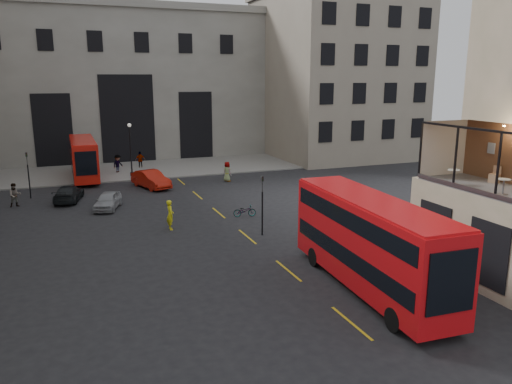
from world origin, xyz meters
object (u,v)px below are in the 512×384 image
object	(u,v)px
pedestrian_b	(118,164)
cafe_chair_d	(494,178)
traffic_light_far	(28,169)
car_a	(108,201)
car_b	(151,179)
bus_near	(370,240)
bus_far	(83,157)
cafe_table_far	(454,175)
cyclist	(170,215)
pedestrian_d	(227,172)
street_lamp_b	(131,153)
pedestrian_a	(15,195)
car_c	(69,193)
cafe_table_mid	(504,184)
pedestrian_c	(140,160)
bicycle	(245,211)
traffic_light_near	(262,198)

from	to	relation	value
pedestrian_b	cafe_chair_d	bearing A→B (deg)	-108.16
traffic_light_far	car_a	xyz separation A→B (m)	(5.59, -5.77, -1.78)
car_a	car_b	size ratio (longest dim) A/B	0.80
traffic_light_far	cafe_chair_d	size ratio (longest dim) A/B	4.60
bus_near	bus_far	size ratio (longest dim) A/B	1.13
car_a	cafe_chair_d	xyz separation A→B (m)	(16.94, -19.77, 4.21)
traffic_light_far	cafe_table_far	distance (m)	32.42
cyclist	pedestrian_d	world-z (taller)	cyclist
street_lamp_b	bus_far	distance (m)	4.50
pedestrian_a	cafe_chair_d	bearing A→B (deg)	-54.56
traffic_light_far	pedestrian_b	world-z (taller)	traffic_light_far
cafe_table_far	cafe_chair_d	world-z (taller)	cafe_chair_d
car_c	cafe_table_mid	world-z (taller)	cafe_table_mid
pedestrian_b	pedestrian_d	xyz separation A→B (m)	(9.21, -7.90, -0.04)
car_b	cyclist	world-z (taller)	cyclist
street_lamp_b	bus_near	xyz separation A→B (m)	(6.50, -31.43, 0.06)
car_c	pedestrian_a	distance (m)	3.87
bus_far	cafe_chair_d	size ratio (longest dim) A/B	11.81
pedestrian_c	car_b	bearing A→B (deg)	79.94
cyclist	pedestrian_d	bearing A→B (deg)	-30.94
pedestrian_d	cafe_chair_d	bearing A→B (deg)	166.52
bus_far	bicycle	world-z (taller)	bus_far
car_c	pedestrian_d	distance (m)	14.53
car_c	cyclist	bearing A→B (deg)	132.69
pedestrian_c	cyclist	bearing A→B (deg)	79.41
pedestrian_a	pedestrian_b	world-z (taller)	pedestrian_b
car_b	pedestrian_d	xyz separation A→B (m)	(7.25, 0.21, 0.16)
car_b	cafe_chair_d	xyz separation A→B (m)	(12.62, -25.95, 4.07)
cyclist	cafe_chair_d	world-z (taller)	cafe_chair_d
car_b	pedestrian_a	world-z (taller)	pedestrian_a
bus_near	pedestrian_c	world-z (taller)	bus_near
pedestrian_d	cafe_chair_d	size ratio (longest dim) A/B	2.27
traffic_light_near	bicycle	xyz separation A→B (m)	(0.45, 4.42, -2.00)
street_lamp_b	cafe_chair_d	bearing A→B (deg)	-66.78
street_lamp_b	cafe_chair_d	distance (m)	34.42
car_b	cafe_chair_d	bearing A→B (deg)	-82.94
car_b	car_c	distance (m)	7.46
traffic_light_far	car_a	size ratio (longest dim) A/B	1.01
car_b	pedestrian_b	distance (m)	8.34
cafe_table_far	bus_far	bearing A→B (deg)	116.27
street_lamp_b	car_c	world-z (taller)	street_lamp_b
bus_near	cafe_table_far	xyz separation A→B (m)	(4.87, 0.34, 2.63)
cyclist	car_b	bearing A→B (deg)	-3.53
bicycle	cafe_chair_d	bearing A→B (deg)	-139.21
cyclist	pedestrian_b	bearing A→B (deg)	3.49
bus_near	car_a	size ratio (longest dim) A/B	2.94
car_b	cafe_table_far	world-z (taller)	cafe_table_far
pedestrian_c	cafe_chair_d	size ratio (longest dim) A/B	2.24
traffic_light_far	pedestrian_d	xyz separation A→B (m)	(17.16, 0.61, -1.49)
cyclist	traffic_light_near	bearing A→B (deg)	-121.95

